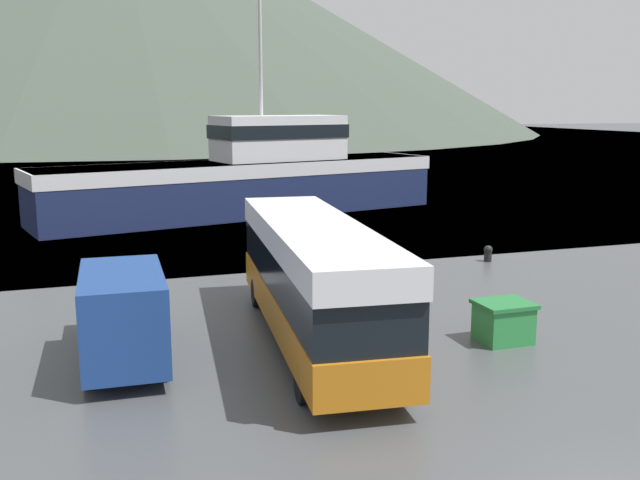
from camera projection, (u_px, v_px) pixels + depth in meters
water_surface at (123, 138)px, 140.26m from camera, size 240.00×240.00×0.00m
hill_backdrop at (116, 10)px, 172.43m from camera, size 200.24×200.24×57.87m
tour_bus at (314, 276)px, 19.39m from camera, size 3.62×11.43×3.34m
delivery_van at (123, 313)px, 17.95m from camera, size 2.17×5.73×2.47m
fishing_boat at (249, 176)px, 42.35m from camera, size 24.93×10.35×12.45m
storage_bin at (503, 321)px, 19.66m from camera, size 1.48×1.27×1.13m
small_boat at (128, 209)px, 41.57m from camera, size 2.44×6.24×0.89m
mooring_bollard at (488, 253)px, 29.79m from camera, size 0.37×0.37×0.69m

